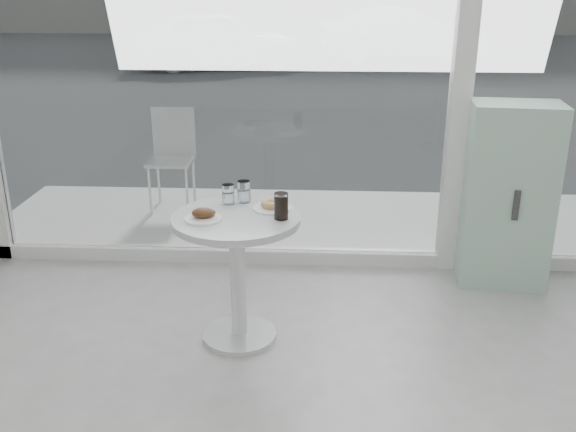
# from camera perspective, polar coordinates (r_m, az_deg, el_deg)

# --- Properties ---
(room_shell) EXTENTS (6.00, 6.00, 6.00)m
(room_shell) POSITION_cam_1_polar(r_m,az_deg,el_deg) (0.85, 5.29, 13.60)
(room_shell) COLOR white
(room_shell) RESTS_ON ground
(storefront) EXTENTS (5.00, 0.14, 3.00)m
(storefront) POSITION_cam_1_polar(r_m,az_deg,el_deg) (4.42, 4.66, 16.47)
(storefront) COLOR white
(storefront) RESTS_ON ground
(main_table) EXTENTS (0.72, 0.72, 0.77)m
(main_table) POSITION_cam_1_polar(r_m,az_deg,el_deg) (3.65, -4.55, -3.23)
(main_table) COLOR silver
(main_table) RESTS_ON ground
(patio_deck) EXTENTS (5.60, 1.60, 0.05)m
(patio_deck) POSITION_cam_1_polar(r_m,az_deg,el_deg) (5.57, 3.23, -0.50)
(patio_deck) COLOR silver
(patio_deck) RESTS_ON ground
(street) EXTENTS (40.00, 24.00, 0.00)m
(street) POSITION_cam_1_polar(r_m,az_deg,el_deg) (17.52, 3.30, 13.74)
(street) COLOR #3A3A3A
(street) RESTS_ON ground
(mint_cabinet) EXTENTS (0.61, 0.44, 1.26)m
(mint_cabinet) POSITION_cam_1_polar(r_m,az_deg,el_deg) (4.59, 18.96, 1.74)
(mint_cabinet) COLOR #94BDA5
(mint_cabinet) RESTS_ON ground
(patio_chair) EXTENTS (0.39, 0.39, 0.89)m
(patio_chair) POSITION_cam_1_polar(r_m,az_deg,el_deg) (5.83, -10.25, 5.61)
(patio_chair) COLOR silver
(patio_chair) RESTS_ON patio_deck
(car_white) EXTENTS (4.21, 2.46, 1.35)m
(car_white) POSITION_cam_1_polar(r_m,az_deg,el_deg) (15.67, -6.23, 15.36)
(car_white) COLOR silver
(car_white) RESTS_ON street
(car_silver) EXTENTS (4.19, 1.63, 1.36)m
(car_silver) POSITION_cam_1_polar(r_m,az_deg,el_deg) (17.20, 10.07, 15.63)
(car_silver) COLOR #B4B7BC
(car_silver) RESTS_ON street
(plate_fritter) EXTENTS (0.21, 0.21, 0.07)m
(plate_fritter) POSITION_cam_1_polar(r_m,az_deg,el_deg) (3.52, -7.49, 0.06)
(plate_fritter) COLOR white
(plate_fritter) RESTS_ON main_table
(plate_donut) EXTENTS (0.22, 0.22, 0.05)m
(plate_donut) POSITION_cam_1_polar(r_m,az_deg,el_deg) (3.65, -1.43, 0.92)
(plate_donut) COLOR white
(plate_donut) RESTS_ON main_table
(water_tumbler_a) EXTENTS (0.07, 0.07, 0.11)m
(water_tumbler_a) POSITION_cam_1_polar(r_m,az_deg,el_deg) (3.75, -5.34, 1.86)
(water_tumbler_a) COLOR white
(water_tumbler_a) RESTS_ON main_table
(water_tumbler_b) EXTENTS (0.08, 0.08, 0.13)m
(water_tumbler_b) POSITION_cam_1_polar(r_m,az_deg,el_deg) (3.78, -3.94, 2.09)
(water_tumbler_b) COLOR white
(water_tumbler_b) RESTS_ON main_table
(cola_glass) EXTENTS (0.08, 0.08, 0.15)m
(cola_glass) POSITION_cam_1_polar(r_m,az_deg,el_deg) (3.49, -0.61, 0.84)
(cola_glass) COLOR white
(cola_glass) RESTS_ON main_table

